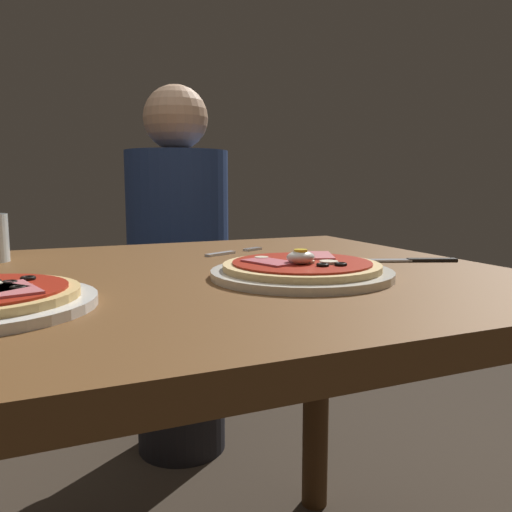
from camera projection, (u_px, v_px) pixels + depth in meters
dining_table at (198, 347)px, 0.87m from camera, size 1.01×0.87×0.74m
pizza_foreground at (302, 270)px, 0.82m from camera, size 0.28×0.28×0.05m
fork at (230, 252)px, 1.09m from camera, size 0.15×0.08×0.00m
knife at (411, 260)px, 0.98m from camera, size 0.19×0.09×0.01m
diner_person at (179, 283)px, 1.71m from camera, size 0.32×0.32×1.18m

